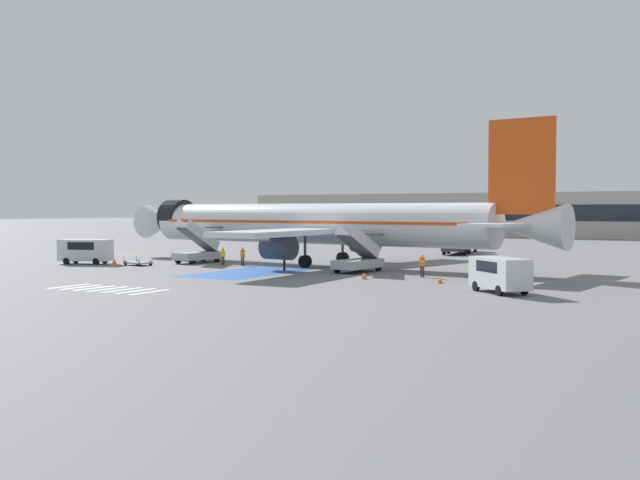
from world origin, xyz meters
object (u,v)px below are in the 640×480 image
object	(u,v)px
airliner	(315,224)
service_van_1	(86,249)
terminal_building	(575,215)
baggage_cart	(138,263)
service_van_0	(500,272)
boarding_stairs_aft	(358,260)
boarding_stairs_forward	(198,252)
traffic_cone_0	(440,280)
ground_crew_3	(243,255)
ground_crew_0	(223,255)
fuel_tanker	(460,240)
ground_crew_1	(422,264)
traffic_cone_1	(364,276)
traffic_cone_2	(114,262)
ground_crew_2	(284,258)

from	to	relation	value
airliner	service_van_1	world-z (taller)	airliner
terminal_building	baggage_cart	bearing A→B (deg)	-103.28
service_van_0	baggage_cart	xyz separation A→B (m)	(-35.58, 6.07, -1.05)
service_van_0	boarding_stairs_aft	bearing A→B (deg)	100.02
boarding_stairs_forward	traffic_cone_0	xyz separation A→B (m)	(27.46, -7.55, -0.77)
service_van_1	baggage_cart	world-z (taller)	service_van_1
airliner	ground_crew_3	xyz separation A→B (m)	(-5.33, -4.13, -2.88)
boarding_stairs_aft	service_van_0	xyz separation A→B (m)	(14.48, -9.38, 0.32)
service_van_0	ground_crew_0	world-z (taller)	service_van_0
fuel_tanker	ground_crew_1	distance (m)	32.22
boarding_stairs_aft	ground_crew_3	bearing A→B (deg)	-178.80
fuel_tanker	service_van_1	world-z (taller)	fuel_tanker
airliner	traffic_cone_1	bearing A→B (deg)	-129.49
boarding_stairs_forward	ground_crew_1	world-z (taller)	boarding_stairs_forward
airliner	terminal_building	bearing A→B (deg)	1.05
traffic_cone_0	fuel_tanker	bearing A→B (deg)	106.71
boarding_stairs_forward	baggage_cart	xyz separation A→B (m)	(-2.79, -5.32, -0.77)
ground_crew_0	traffic_cone_2	world-z (taller)	ground_crew_0
service_van_0	traffic_cone_0	bearing A→B (deg)	97.20
ground_crew_3	traffic_cone_1	world-z (taller)	ground_crew_3
traffic_cone_1	traffic_cone_2	world-z (taller)	traffic_cone_2
boarding_stairs_forward	baggage_cart	distance (m)	6.06
boarding_stairs_aft	ground_crew_2	distance (m)	6.41
ground_crew_0	boarding_stairs_forward	bearing A→B (deg)	120.02
ground_crew_2	traffic_cone_2	bearing A→B (deg)	87.21
ground_crew_1	ground_crew_2	world-z (taller)	ground_crew_2
fuel_tanker	service_van_0	world-z (taller)	fuel_tanker
ground_crew_1	traffic_cone_2	world-z (taller)	ground_crew_1
boarding_stairs_aft	service_van_1	size ratio (longest dim) A/B	1.04
service_van_0	ground_crew_0	size ratio (longest dim) A/B	2.87
boarding_stairs_forward	service_van_0	size ratio (longest dim) A/B	1.19
ground_crew_1	traffic_cone_2	bearing A→B (deg)	165.13
service_van_1	service_van_0	bearing A→B (deg)	63.19
fuel_tanker	baggage_cart	world-z (taller)	fuel_tanker
ground_crew_2	traffic_cone_2	xyz separation A→B (m)	(-16.73, -2.89, -0.73)
baggage_cart	ground_crew_2	distance (m)	15.02
ground_crew_3	traffic_cone_1	distance (m)	16.77
boarding_stairs_aft	service_van_0	size ratio (longest dim) A/B	1.19
airliner	ground_crew_1	xyz separation A→B (m)	(13.37, -6.88, -2.82)
baggage_cart	ground_crew_0	distance (m)	7.84
fuel_tanker	service_van_0	size ratio (longest dim) A/B	2.43
boarding_stairs_forward	traffic_cone_0	bearing A→B (deg)	-9.11
airliner	traffic_cone_0	world-z (taller)	airliner
ground_crew_0	traffic_cone_2	bearing A→B (deg)	168.63
boarding_stairs_aft	traffic_cone_2	world-z (taller)	boarding_stairs_aft
ground_crew_0	service_van_1	bearing A→B (deg)	159.64
traffic_cone_0	ground_crew_1	bearing A→B (deg)	126.35
traffic_cone_0	terminal_building	size ratio (longest dim) A/B	0.00
terminal_building	service_van_1	bearing A→B (deg)	-106.35
traffic_cone_0	traffic_cone_1	xyz separation A→B (m)	(-6.05, 0.32, 0.01)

